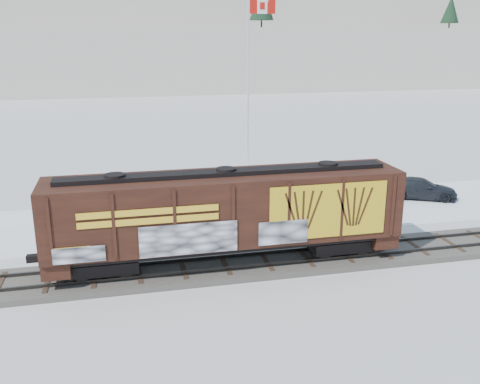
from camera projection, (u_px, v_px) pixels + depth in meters
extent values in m
plane|color=white|center=(304.00, 261.00, 26.30)|extent=(500.00, 500.00, 0.00)
cube|color=#59544C|center=(304.00, 259.00, 26.26)|extent=(50.00, 3.40, 0.28)
cube|color=#33302D|center=(310.00, 260.00, 25.53)|extent=(50.00, 0.10, 0.15)
cube|color=#33302D|center=(300.00, 249.00, 26.87)|extent=(50.00, 0.10, 0.15)
cube|color=white|center=(264.00, 213.00, 33.31)|extent=(40.00, 8.00, 0.03)
cube|color=white|center=(155.00, 58.00, 113.41)|extent=(360.00, 40.00, 12.00)
cube|color=white|center=(145.00, 30.00, 139.75)|extent=(360.00, 40.00, 24.00)
cube|color=white|center=(138.00, 13.00, 170.92)|extent=(360.00, 50.00, 35.00)
cone|color=black|center=(262.00, 1.00, 110.25)|extent=(5.04, 5.04, 7.38)
cone|color=black|center=(451.00, 10.00, 126.41)|extent=(4.20, 4.20, 6.15)
cube|color=black|center=(104.00, 263.00, 24.01)|extent=(3.00, 2.00, 0.90)
cube|color=black|center=(338.00, 242.00, 26.42)|extent=(3.00, 2.00, 0.90)
cylinder|color=black|center=(81.00, 272.00, 23.08)|extent=(0.90, 0.12, 0.90)
cube|color=black|center=(227.00, 241.00, 25.07)|extent=(16.33, 2.40, 0.25)
cube|color=#36190E|center=(226.00, 207.00, 24.59)|extent=(16.33, 3.00, 3.11)
cube|color=black|center=(226.00, 173.00, 24.12)|extent=(15.02, 0.90, 0.20)
cube|color=gold|center=(329.00, 211.00, 24.10)|extent=(5.55, 0.03, 2.52)
cube|color=gold|center=(149.00, 216.00, 22.28)|extent=(5.88, 0.02, 0.70)
cube|color=white|center=(189.00, 239.00, 22.95)|extent=(4.25, 0.03, 1.40)
cylinder|color=silver|center=(248.00, 188.00, 38.47)|extent=(0.90, 0.90, 0.20)
cylinder|color=silver|center=(248.00, 97.00, 36.62)|extent=(0.14, 0.14, 13.24)
cube|color=#BB130B|center=(254.00, 6.00, 35.02)|extent=(0.50, 0.07, 1.00)
cube|color=white|center=(262.00, 6.00, 35.15)|extent=(0.70, 0.09, 1.00)
cube|color=#BB130B|center=(272.00, 6.00, 35.29)|extent=(0.50, 0.07, 1.00)
imported|color=#AFB0B6|center=(152.00, 215.00, 30.82)|extent=(4.41, 2.48, 1.42)
imported|color=white|center=(262.00, 211.00, 31.09)|extent=(5.16, 3.08, 1.61)
imported|color=#202328|center=(420.00, 188.00, 36.18)|extent=(5.12, 3.71, 1.38)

